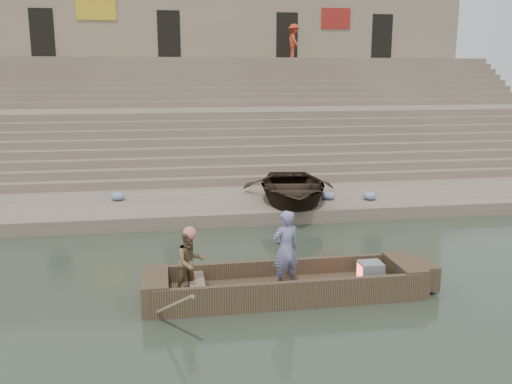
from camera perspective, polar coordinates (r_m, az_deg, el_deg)
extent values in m
plane|color=#2A3528|center=(10.45, 4.94, -12.67)|extent=(120.00, 120.00, 0.00)
cube|color=gray|center=(17.83, -1.41, -1.30)|extent=(32.00, 4.00, 0.40)
cube|color=gray|center=(24.96, -3.86, 5.42)|extent=(32.00, 3.00, 2.80)
cube|color=gray|center=(31.80, -5.17, 9.07)|extent=(32.00, 3.00, 5.20)
cube|color=gray|center=(19.97, -2.32, 0.63)|extent=(32.00, 0.50, 0.70)
cube|color=gray|center=(20.43, -2.50, 1.33)|extent=(32.00, 0.50, 1.00)
cube|color=gray|center=(20.89, -2.68, 1.99)|extent=(32.00, 0.50, 1.30)
cube|color=gray|center=(21.35, -2.84, 2.62)|extent=(32.00, 0.50, 1.60)
cube|color=gray|center=(21.82, -3.00, 3.23)|extent=(32.00, 0.50, 1.90)
cube|color=gray|center=(22.29, -3.15, 3.81)|extent=(32.00, 0.50, 2.20)
cube|color=gray|center=(22.76, -3.29, 4.37)|extent=(32.00, 0.50, 2.50)
cube|color=gray|center=(23.23, -3.43, 4.91)|extent=(32.00, 0.50, 2.80)
cube|color=gray|center=(26.67, -4.25, 6.19)|extent=(32.00, 0.50, 3.10)
cube|color=gray|center=(27.15, -4.35, 6.61)|extent=(32.00, 0.50, 3.40)
cube|color=gray|center=(27.63, -4.45, 7.03)|extent=(32.00, 0.50, 3.70)
cube|color=gray|center=(28.11, -4.55, 7.42)|extent=(32.00, 0.50, 4.00)
cube|color=gray|center=(28.60, -4.64, 7.81)|extent=(32.00, 0.50, 4.30)
cube|color=gray|center=(29.08, -4.73, 8.18)|extent=(32.00, 0.50, 4.60)
cube|color=gray|center=(29.57, -4.82, 8.54)|extent=(32.00, 0.50, 4.90)
cube|color=gray|center=(30.06, -4.91, 8.88)|extent=(32.00, 0.50, 5.20)
cube|color=gray|center=(35.76, -5.77, 14.23)|extent=(32.00, 5.00, 11.20)
cube|color=black|center=(33.92, -21.44, 15.26)|extent=(1.30, 0.18, 2.60)
cube|color=black|center=(33.28, -9.09, 16.01)|extent=(1.30, 0.18, 2.60)
cube|color=black|center=(34.09, 3.23, 16.05)|extent=(1.30, 0.18, 2.60)
cube|color=black|center=(35.88, 12.99, 15.58)|extent=(1.30, 0.18, 2.60)
cube|color=gold|center=(33.52, -16.38, 18.05)|extent=(2.20, 0.10, 1.40)
cube|color=maroon|center=(34.88, 8.33, 17.51)|extent=(1.80, 0.10, 1.20)
cube|color=brown|center=(11.17, 3.01, -10.32)|extent=(5.00, 1.30, 0.22)
cube|color=brown|center=(10.54, 3.76, -10.75)|extent=(5.20, 0.12, 0.56)
cube|color=brown|center=(11.67, 2.36, -8.40)|extent=(5.20, 0.12, 0.56)
cube|color=brown|center=(10.87, -10.44, -10.10)|extent=(0.50, 1.30, 0.60)
cube|color=brown|center=(11.88, 15.25, -8.35)|extent=(0.50, 1.30, 0.60)
cube|color=brown|center=(12.04, 17.00, -8.08)|extent=(0.35, 0.90, 0.50)
cube|color=#937A5B|center=(10.84, -6.17, -9.45)|extent=(0.30, 1.20, 0.08)
cylinder|color=#937A5B|center=(10.04, -9.63, -12.03)|extent=(1.03, 2.10, 1.36)
sphere|color=#F27778|center=(10.43, -6.97, -4.30)|extent=(0.26, 0.26, 0.26)
imported|color=navy|center=(10.77, 3.10, -6.04)|extent=(0.67, 0.55, 1.59)
imported|color=#2A7E45|center=(10.61, -6.89, -7.29)|extent=(0.77, 0.70, 1.28)
cube|color=gray|center=(11.55, 11.86, -8.13)|extent=(0.46, 0.42, 0.40)
cube|color=#E5593F|center=(11.48, 10.88, -8.22)|extent=(0.04, 0.34, 0.32)
imported|color=#2D2116|center=(17.32, 3.77, 0.49)|extent=(3.72, 4.77, 0.90)
imported|color=#B63A1E|center=(32.50, 3.97, 15.44)|extent=(0.80, 1.29, 1.92)
ellipsoid|color=#3F5999|center=(18.04, -14.24, -0.43)|extent=(0.44, 0.44, 0.26)
ellipsoid|color=#3F5999|center=(17.94, 11.79, -0.38)|extent=(0.44, 0.44, 0.26)
ellipsoid|color=#3F5999|center=(17.75, 7.54, -0.36)|extent=(0.44, 0.44, 0.26)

